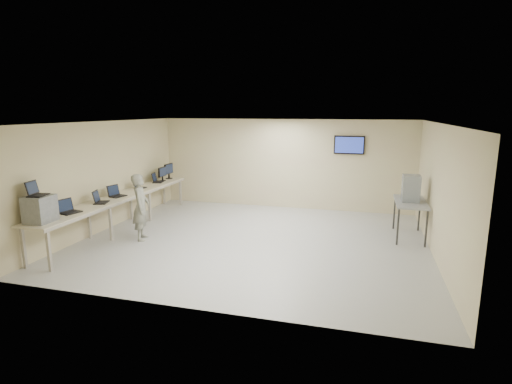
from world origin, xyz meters
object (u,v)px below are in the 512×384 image
(soldier, at_px, (141,207))
(workbench, at_px, (121,198))
(side_table, at_px, (410,204))
(equipment_box, at_px, (40,209))

(soldier, bearing_deg, workbench, 35.83)
(workbench, bearing_deg, side_table, 9.79)
(equipment_box, bearing_deg, workbench, 85.64)
(equipment_box, height_order, soldier, soldier)
(workbench, distance_m, equipment_box, 2.62)
(workbench, xyz_separation_m, equipment_box, (-0.06, -2.60, 0.34))
(equipment_box, distance_m, soldier, 2.25)
(workbench, distance_m, soldier, 1.14)
(workbench, relative_size, equipment_box, 11.28)
(soldier, bearing_deg, side_table, -94.37)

